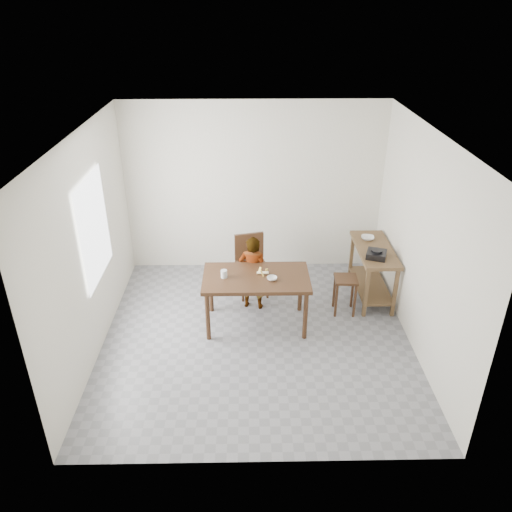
{
  "coord_description": "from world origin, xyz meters",
  "views": [
    {
      "loc": [
        -0.11,
        -5.35,
        4.02
      ],
      "look_at": [
        0.0,
        0.4,
        1.0
      ],
      "focal_mm": 35.0,
      "sensor_mm": 36.0,
      "label": 1
    }
  ],
  "objects_px": {
    "dining_table": "(256,301)",
    "stool": "(344,295)",
    "prep_counter": "(372,272)",
    "child": "(253,273)",
    "dining_chair": "(252,267)"
  },
  "relations": [
    {
      "from": "dining_table",
      "to": "dining_chair",
      "type": "distance_m",
      "value": 0.8
    },
    {
      "from": "child",
      "to": "dining_chair",
      "type": "distance_m",
      "value": 0.37
    },
    {
      "from": "child",
      "to": "dining_chair",
      "type": "height_order",
      "value": "child"
    },
    {
      "from": "child",
      "to": "stool",
      "type": "distance_m",
      "value": 1.33
    },
    {
      "from": "child",
      "to": "stool",
      "type": "relative_size",
      "value": 2.02
    },
    {
      "from": "prep_counter",
      "to": "dining_table",
      "type": "bearing_deg",
      "value": -157.85
    },
    {
      "from": "prep_counter",
      "to": "dining_chair",
      "type": "distance_m",
      "value": 1.77
    },
    {
      "from": "prep_counter",
      "to": "stool",
      "type": "bearing_deg",
      "value": -138.07
    },
    {
      "from": "child",
      "to": "dining_chair",
      "type": "relative_size",
      "value": 1.23
    },
    {
      "from": "prep_counter",
      "to": "stool",
      "type": "height_order",
      "value": "prep_counter"
    },
    {
      "from": "dining_table",
      "to": "prep_counter",
      "type": "distance_m",
      "value": 1.86
    },
    {
      "from": "dining_table",
      "to": "stool",
      "type": "distance_m",
      "value": 1.28
    },
    {
      "from": "stool",
      "to": "prep_counter",
      "type": "bearing_deg",
      "value": 41.93
    },
    {
      "from": "dining_chair",
      "to": "stool",
      "type": "height_order",
      "value": "dining_chair"
    },
    {
      "from": "dining_chair",
      "to": "stool",
      "type": "bearing_deg",
      "value": -35.01
    }
  ]
}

